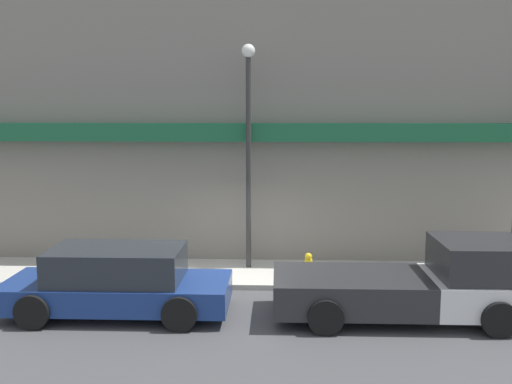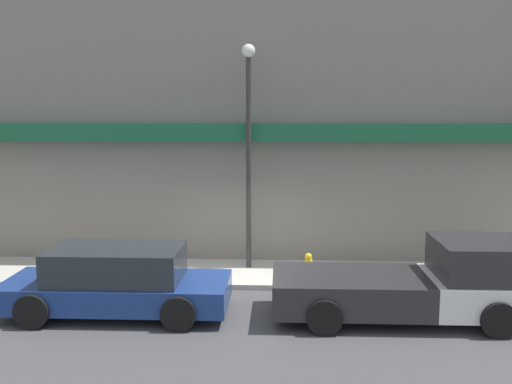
% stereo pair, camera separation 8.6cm
% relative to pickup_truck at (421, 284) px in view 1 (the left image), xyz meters
% --- Properties ---
extents(ground_plane, '(80.00, 80.00, 0.00)m').
position_rel_pickup_truck_xyz_m(ground_plane, '(-4.00, 1.76, -0.76)').
color(ground_plane, '#424244').
extents(sidewalk, '(36.00, 2.47, 0.13)m').
position_rel_pickup_truck_xyz_m(sidewalk, '(-4.00, 2.99, -0.70)').
color(sidewalk, '#B7B2A8').
rests_on(sidewalk, ground).
extents(building, '(19.80, 3.80, 9.67)m').
position_rel_pickup_truck_xyz_m(building, '(-3.99, 5.71, 4.07)').
color(building, gray).
rests_on(building, ground).
extents(pickup_truck, '(5.49, 2.23, 1.72)m').
position_rel_pickup_truck_xyz_m(pickup_truck, '(0.00, 0.00, 0.00)').
color(pickup_truck, silver).
rests_on(pickup_truck, ground).
extents(parked_car, '(4.87, 2.09, 1.49)m').
position_rel_pickup_truck_xyz_m(parked_car, '(-6.55, 0.00, -0.03)').
color(parked_car, navy).
rests_on(parked_car, ground).
extents(fire_hydrant, '(0.20, 0.20, 0.62)m').
position_rel_pickup_truck_xyz_m(fire_hydrant, '(-2.26, 2.59, -0.32)').
color(fire_hydrant, yellow).
rests_on(fire_hydrant, sidewalk).
extents(street_lamp, '(0.36, 0.36, 6.04)m').
position_rel_pickup_truck_xyz_m(street_lamp, '(-3.86, 3.43, 3.10)').
color(street_lamp, '#2D2D2D').
rests_on(street_lamp, sidewalk).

